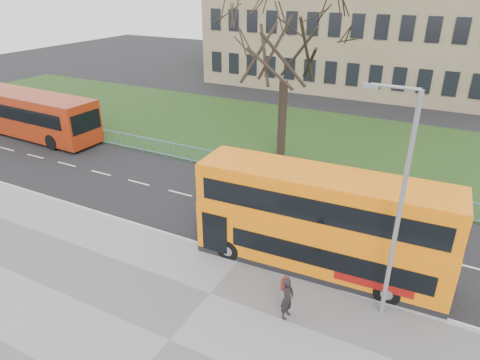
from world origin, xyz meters
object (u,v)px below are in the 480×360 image
at_px(yellow_bus, 321,221).
at_px(pedestrian, 287,298).
at_px(red_bus, 28,113).
at_px(street_lamp, 398,202).

height_order(yellow_bus, pedestrian, yellow_bus).
distance_m(yellow_bus, pedestrian, 3.66).
distance_m(red_bus, street_lamp, 28.86).
bearing_deg(red_bus, street_lamp, -13.16).
relative_size(yellow_bus, pedestrian, 6.27).
distance_m(red_bus, pedestrian, 26.58).
bearing_deg(red_bus, yellow_bus, -11.40).
xyz_separation_m(yellow_bus, street_lamp, (2.85, -1.59, 2.30)).
relative_size(pedestrian, street_lamp, 0.20).
bearing_deg(street_lamp, yellow_bus, 152.26).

